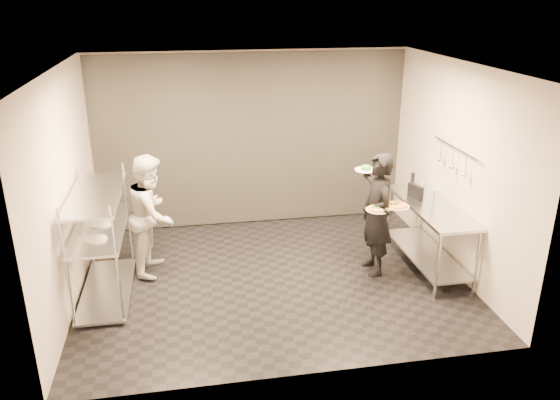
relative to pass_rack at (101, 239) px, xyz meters
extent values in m
cube|color=black|center=(2.15, 0.00, -0.77)|extent=(5.00, 4.00, 0.00)
cube|color=silver|center=(2.15, 0.00, 2.03)|extent=(5.00, 4.00, 0.00)
cube|color=beige|center=(2.15, 2.00, 0.63)|extent=(5.00, 0.00, 2.80)
cube|color=beige|center=(2.15, -2.00, 0.63)|extent=(5.00, 0.00, 2.80)
cube|color=beige|center=(-0.35, 0.00, 0.63)|extent=(0.00, 4.00, 2.80)
cube|color=beige|center=(4.65, 0.00, 0.63)|extent=(0.00, 4.00, 2.80)
cube|color=white|center=(2.15, 1.97, 0.63)|extent=(4.90, 0.04, 2.74)
cylinder|color=#B5B7BC|center=(-0.27, -0.77, -0.02)|extent=(0.04, 0.04, 1.50)
cylinder|color=#B5B7BC|center=(-0.27, 0.77, -0.02)|extent=(0.04, 0.04, 1.50)
cylinder|color=#B5B7BC|center=(0.27, -0.77, -0.02)|extent=(0.04, 0.04, 1.50)
cylinder|color=#B5B7BC|center=(0.27, 0.77, -0.02)|extent=(0.04, 0.04, 1.50)
cube|color=#B0B5BA|center=(0.00, 0.00, -0.72)|extent=(0.60, 1.60, 0.03)
cube|color=#B0B5BA|center=(0.00, 0.00, 0.13)|extent=(0.60, 1.60, 0.03)
cube|color=#B0B5BA|center=(0.00, 0.00, 0.58)|extent=(0.60, 1.60, 0.03)
cylinder|color=white|center=(0.00, -0.35, 0.16)|extent=(0.26, 0.26, 0.01)
cylinder|color=white|center=(0.00, 0.10, 0.16)|extent=(0.26, 0.26, 0.01)
cylinder|color=#B5B7BC|center=(4.07, -0.86, -0.32)|extent=(0.04, 0.04, 0.90)
cylinder|color=#B5B7BC|center=(4.07, 0.86, -0.32)|extent=(0.04, 0.04, 0.90)
cylinder|color=#B5B7BC|center=(4.59, -0.86, -0.32)|extent=(0.04, 0.04, 0.90)
cylinder|color=#B5B7BC|center=(4.59, 0.86, -0.32)|extent=(0.04, 0.04, 0.90)
cube|color=#B0B5BA|center=(4.33, 0.00, -0.59)|extent=(0.57, 1.71, 0.03)
cube|color=#B0B5BA|center=(4.33, 0.00, 0.13)|extent=(0.60, 1.80, 0.04)
cylinder|color=#B5B7BC|center=(4.59, 0.00, 0.93)|extent=(0.02, 1.20, 0.02)
cylinder|color=#B5B7BC|center=(4.57, -0.35, 0.80)|extent=(0.01, 0.01, 0.22)
sphere|color=#B5B7BC|center=(4.57, -0.35, 0.67)|extent=(0.07, 0.07, 0.07)
cylinder|color=#B5B7BC|center=(4.57, 0.00, 0.80)|extent=(0.01, 0.01, 0.22)
sphere|color=#B5B7BC|center=(4.57, 0.00, 0.67)|extent=(0.07, 0.07, 0.07)
cylinder|color=#B5B7BC|center=(4.57, 0.35, 0.80)|extent=(0.01, 0.01, 0.22)
sphere|color=#B5B7BC|center=(4.57, 0.35, 0.67)|extent=(0.07, 0.07, 0.07)
imported|color=black|center=(3.55, -0.03, 0.07)|extent=(0.43, 0.63, 1.68)
imported|color=beige|center=(0.60, 0.56, 0.06)|extent=(0.77, 0.91, 1.65)
cylinder|color=white|center=(3.46, -0.27, 0.24)|extent=(0.30, 0.30, 0.01)
cylinder|color=#A76D3C|center=(3.46, -0.27, 0.25)|extent=(0.26, 0.26, 0.02)
cylinder|color=#AD5617|center=(3.46, -0.27, 0.26)|extent=(0.23, 0.23, 0.01)
sphere|color=#1B5613|center=(3.46, -0.27, 0.27)|extent=(0.04, 0.04, 0.04)
cylinder|color=white|center=(3.72, -0.24, 0.27)|extent=(0.34, 0.34, 0.01)
cylinder|color=#A76D3C|center=(3.72, -0.24, 0.28)|extent=(0.30, 0.30, 0.02)
cylinder|color=#AD5617|center=(3.72, -0.24, 0.29)|extent=(0.26, 0.26, 0.01)
sphere|color=#1B5613|center=(3.72, -0.24, 0.30)|extent=(0.04, 0.04, 0.04)
cylinder|color=white|center=(3.48, 0.31, 0.60)|extent=(0.31, 0.31, 0.01)
ellipsoid|color=#1B6619|center=(3.48, 0.31, 0.63)|extent=(0.13, 0.13, 0.07)
cube|color=black|center=(4.21, 0.27, 0.25)|extent=(0.13, 0.28, 0.20)
cylinder|color=#909D91|center=(4.32, -0.04, 0.26)|extent=(0.06, 0.06, 0.23)
cylinder|color=#909D91|center=(4.37, 0.38, 0.25)|extent=(0.06, 0.06, 0.20)
cylinder|color=black|center=(4.39, 0.80, 0.25)|extent=(0.06, 0.06, 0.19)
camera|label=1|loc=(1.10, -6.40, 2.85)|focal=35.00mm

